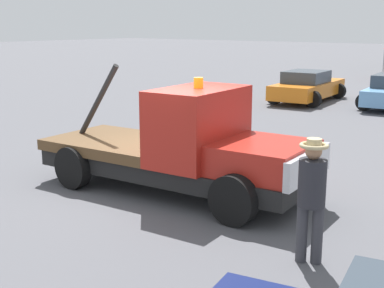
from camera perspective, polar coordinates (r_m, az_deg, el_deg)
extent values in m
plane|color=#545459|center=(10.93, -2.07, -5.01)|extent=(160.00, 160.00, 0.00)
cube|color=black|center=(10.78, -2.09, -2.35)|extent=(5.74, 2.31, 0.35)
cube|color=#B22319|center=(9.67, 7.68, -1.47)|extent=(1.71, 1.87, 0.55)
cube|color=silver|center=(9.36, 12.28, -2.31)|extent=(0.27, 1.85, 0.50)
cube|color=#B22319|center=(10.24, 0.68, 1.99)|extent=(1.40, 2.14, 1.44)
cube|color=brown|center=(11.56, -7.77, 0.04)|extent=(2.97, 2.28, 0.22)
cylinder|color=black|center=(11.77, -9.96, 4.59)|extent=(1.19, 0.22, 1.63)
cylinder|color=orange|center=(10.12, 0.70, 6.55)|extent=(0.18, 0.18, 0.20)
cylinder|color=black|center=(10.70, 9.49, -3.12)|extent=(0.88, 0.26, 0.88)
cylinder|color=black|center=(9.03, 4.42, -5.99)|extent=(0.88, 0.26, 0.88)
cylinder|color=black|center=(12.63, -6.27, -0.56)|extent=(0.88, 0.26, 0.88)
cylinder|color=black|center=(11.25, -12.59, -2.47)|extent=(0.88, 0.26, 0.88)
cylinder|color=#38383D|center=(7.85, 11.63, -9.32)|extent=(0.16, 0.16, 0.85)
cylinder|color=#38383D|center=(7.83, 13.20, -9.44)|extent=(0.16, 0.16, 0.85)
cylinder|color=#28282D|center=(7.59, 12.69, -4.07)|extent=(0.39, 0.39, 0.67)
sphere|color=#A87A56|center=(7.47, 12.86, -0.76)|extent=(0.23, 0.23, 0.23)
torus|color=tan|center=(7.46, 12.89, -0.16)|extent=(0.40, 0.40, 0.06)
cylinder|color=tan|center=(7.45, 12.91, 0.18)|extent=(0.21, 0.21, 0.10)
cube|color=orange|center=(23.84, 12.23, 5.75)|extent=(2.21, 4.86, 0.60)
cube|color=#333D47|center=(23.56, 12.09, 7.03)|extent=(1.74, 2.12, 0.50)
cylinder|color=black|center=(25.64, 11.73, 5.81)|extent=(0.68, 0.22, 0.68)
cylinder|color=black|center=(25.09, 15.33, 5.48)|extent=(0.68, 0.22, 0.68)
cylinder|color=black|center=(22.70, 8.77, 5.05)|extent=(0.68, 0.22, 0.68)
cylinder|color=black|center=(22.08, 12.77, 4.67)|extent=(0.68, 0.22, 0.68)
cylinder|color=black|center=(25.00, 19.70, 5.16)|extent=(0.68, 0.22, 0.68)
cylinder|color=black|center=(21.86, 17.93, 4.28)|extent=(0.68, 0.22, 0.68)
cylinder|color=#9E9EA3|center=(33.27, 19.74, 7.87)|extent=(0.07, 0.07, 1.82)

